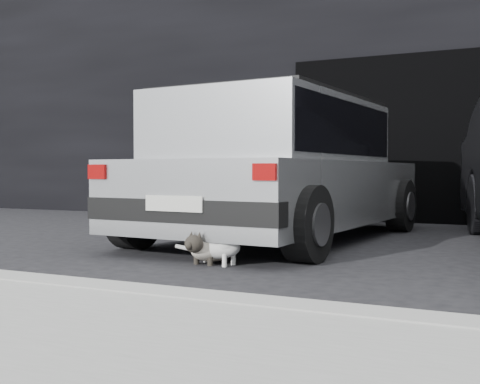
% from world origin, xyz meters
% --- Properties ---
extents(ground, '(80.00, 80.00, 0.00)m').
position_xyz_m(ground, '(0.00, 0.00, 0.00)').
color(ground, black).
rests_on(ground, ground).
extents(building_facade, '(34.00, 4.00, 5.00)m').
position_xyz_m(building_facade, '(1.00, 6.00, 2.50)').
color(building_facade, black).
rests_on(building_facade, ground).
extents(garage_opening, '(4.00, 0.10, 2.60)m').
position_xyz_m(garage_opening, '(1.00, 3.99, 1.30)').
color(garage_opening, black).
rests_on(garage_opening, ground).
extents(curb, '(18.00, 0.25, 0.12)m').
position_xyz_m(curb, '(1.00, -2.60, 0.06)').
color(curb, gray).
rests_on(curb, ground).
extents(sidewalk, '(18.00, 2.20, 0.11)m').
position_xyz_m(sidewalk, '(1.00, -3.80, 0.06)').
color(sidewalk, gray).
rests_on(sidewalk, ground).
extents(silver_hatchback, '(2.48, 4.59, 1.64)m').
position_xyz_m(silver_hatchback, '(-0.11, 1.01, 0.90)').
color(silver_hatchback, silver).
rests_on(silver_hatchback, ground).
extents(cat_siamese, '(0.38, 0.87, 0.30)m').
position_xyz_m(cat_siamese, '(-0.00, -0.91, 0.14)').
color(cat_siamese, beige).
rests_on(cat_siamese, ground).
extents(cat_white, '(0.75, 0.33, 0.35)m').
position_xyz_m(cat_white, '(0.09, -0.97, 0.17)').
color(cat_white, silver).
rests_on(cat_white, ground).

